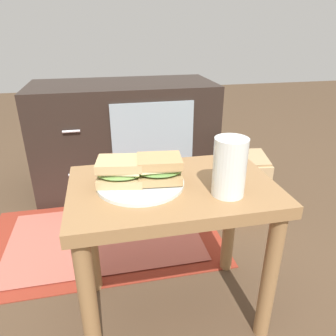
{
  "coord_description": "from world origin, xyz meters",
  "views": [
    {
      "loc": [
        -0.17,
        -0.75,
        0.86
      ],
      "look_at": [
        -0.01,
        0.0,
        0.51
      ],
      "focal_mm": 33.85,
      "sensor_mm": 36.0,
      "label": 1
    }
  ],
  "objects_px": {
    "tv_cabinet": "(126,136)",
    "sandwich_back": "(159,169)",
    "plate": "(140,183)",
    "sandwich_front": "(120,171)",
    "paper_bag": "(244,186)",
    "beer_glass": "(229,168)"
  },
  "relations": [
    {
      "from": "sandwich_back",
      "to": "sandwich_front",
      "type": "bearing_deg",
      "value": 172.56
    },
    {
      "from": "plate",
      "to": "tv_cabinet",
      "type": "bearing_deg",
      "value": 88.01
    },
    {
      "from": "sandwich_front",
      "to": "beer_glass",
      "type": "xyz_separation_m",
      "value": [
        0.26,
        -0.1,
        0.03
      ]
    },
    {
      "from": "tv_cabinet",
      "to": "plate",
      "type": "height_order",
      "value": "tv_cabinet"
    },
    {
      "from": "paper_bag",
      "to": "sandwich_front",
      "type": "bearing_deg",
      "value": -142.03
    },
    {
      "from": "sandwich_back",
      "to": "paper_bag",
      "type": "bearing_deg",
      "value": 44.07
    },
    {
      "from": "tv_cabinet",
      "to": "sandwich_back",
      "type": "relative_size",
      "value": 7.18
    },
    {
      "from": "sandwich_front",
      "to": "sandwich_back",
      "type": "bearing_deg",
      "value": -7.44
    },
    {
      "from": "plate",
      "to": "sandwich_front",
      "type": "relative_size",
      "value": 1.66
    },
    {
      "from": "tv_cabinet",
      "to": "sandwich_front",
      "type": "height_order",
      "value": "tv_cabinet"
    },
    {
      "from": "beer_glass",
      "to": "paper_bag",
      "type": "distance_m",
      "value": 0.77
    },
    {
      "from": "tv_cabinet",
      "to": "sandwich_back",
      "type": "distance_m",
      "value": 0.96
    },
    {
      "from": "plate",
      "to": "sandwich_back",
      "type": "xyz_separation_m",
      "value": [
        0.05,
        -0.01,
        0.04
      ]
    },
    {
      "from": "tv_cabinet",
      "to": "sandwich_back",
      "type": "height_order",
      "value": "tv_cabinet"
    },
    {
      "from": "beer_glass",
      "to": "paper_bag",
      "type": "relative_size",
      "value": 0.48
    },
    {
      "from": "tv_cabinet",
      "to": "paper_bag",
      "type": "distance_m",
      "value": 0.7
    },
    {
      "from": "tv_cabinet",
      "to": "paper_bag",
      "type": "height_order",
      "value": "tv_cabinet"
    },
    {
      "from": "tv_cabinet",
      "to": "sandwich_back",
      "type": "bearing_deg",
      "value": -88.83
    },
    {
      "from": "sandwich_back",
      "to": "beer_glass",
      "type": "relative_size",
      "value": 0.89
    },
    {
      "from": "sandwich_front",
      "to": "paper_bag",
      "type": "relative_size",
      "value": 0.46
    },
    {
      "from": "plate",
      "to": "paper_bag",
      "type": "distance_m",
      "value": 0.8
    },
    {
      "from": "plate",
      "to": "sandwich_front",
      "type": "height_order",
      "value": "sandwich_front"
    }
  ]
}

